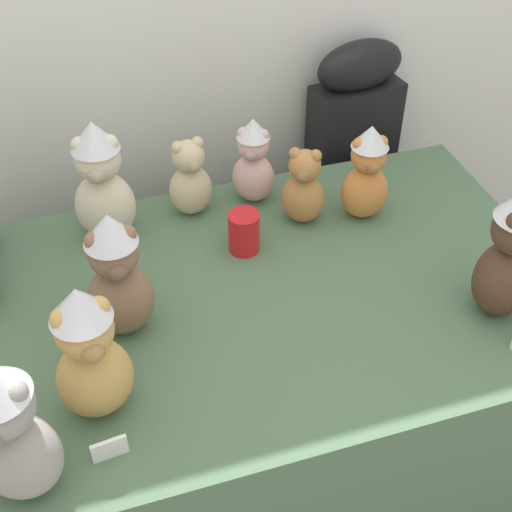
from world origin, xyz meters
The scene contains 13 objects.
display_table centered at (0.00, 0.25, 0.38)m, with size 1.50×0.92×0.76m, color #4C6B4C.
instrument_case centered at (0.51, 0.84, 0.54)m, with size 0.29×0.16×1.07m.
teddy_bear_ash centered at (-0.55, -0.11, 0.92)m, with size 0.19×0.18×0.34m.
teddy_bear_cream centered at (-0.30, 0.58, 0.92)m, with size 0.17×0.16×0.34m.
teddy_bear_ginger centered at (0.37, 0.46, 0.89)m, with size 0.14×0.12×0.28m.
teddy_bear_honey centered at (-0.40, 0.03, 0.92)m, with size 0.17×0.15×0.33m.
teddy_bear_caramel centered at (0.20, 0.49, 0.86)m, with size 0.15×0.14×0.22m.
teddy_bear_sand centered at (-0.07, 0.61, 0.86)m, with size 0.13×0.11×0.23m.
teddy_bear_blush centered at (0.11, 0.62, 0.88)m, with size 0.15×0.14×0.25m.
teddy_bear_mocha centered at (-0.31, 0.23, 0.92)m, with size 0.15×0.13×0.32m.
teddy_bear_cocoa centered at (0.52, 0.04, 0.92)m, with size 0.20×0.19×0.34m.
party_cup_red centered at (0.02, 0.42, 0.81)m, with size 0.08×0.08×0.11m, color red.
name_card_front_left centered at (-0.40, -0.09, 0.78)m, with size 0.07×0.01×0.05m, color white.
Camera 1 is at (-0.36, -0.90, 1.93)m, focal length 49.32 mm.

